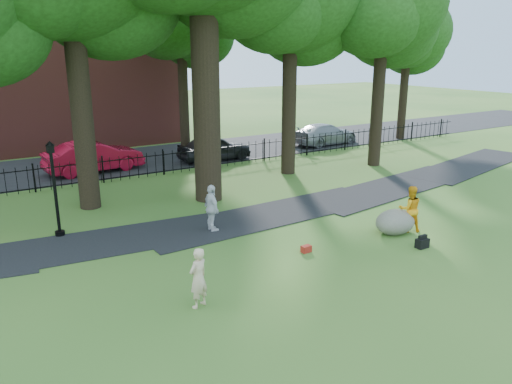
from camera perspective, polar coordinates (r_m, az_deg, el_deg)
ground at (r=15.47m, az=6.43°, el=-7.21°), size 120.00×120.00×0.00m
footpath at (r=18.97m, az=1.52°, el=-2.66°), size 36.07×3.85×0.03m
street at (r=29.15m, az=-13.41°, el=3.57°), size 80.00×7.00×0.02m
iron_fence at (r=25.34m, az=-10.55°, el=3.29°), size 44.00×0.04×1.20m
brick_building at (r=35.42m, az=-24.79°, el=14.51°), size 18.00×8.00×12.00m
woman at (r=12.28m, az=-6.62°, el=-9.72°), size 0.65×0.55×1.53m
man at (r=17.89m, az=17.19°, el=-1.84°), size 0.98×0.92×1.61m
pedestrian at (r=17.12m, az=-5.08°, el=-1.88°), size 0.44×0.99×1.66m
boulder at (r=17.73m, az=15.63°, el=-3.15°), size 1.80×1.60×0.87m
lamppost at (r=17.67m, az=-21.98°, el=0.14°), size 0.32×0.32×3.25m
backpack at (r=16.73m, az=18.46°, el=-5.57°), size 0.42×0.26×0.31m
red_bag at (r=15.65m, az=5.75°, el=-6.49°), size 0.32×0.21×0.21m
red_sedan at (r=26.74m, az=-18.06°, el=3.87°), size 5.00×2.14×1.60m
grey_car at (r=28.25m, az=-4.77°, el=5.04°), size 4.19×1.74×1.42m
silver_car at (r=33.25m, az=7.91°, el=6.57°), size 4.90×2.33×1.38m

